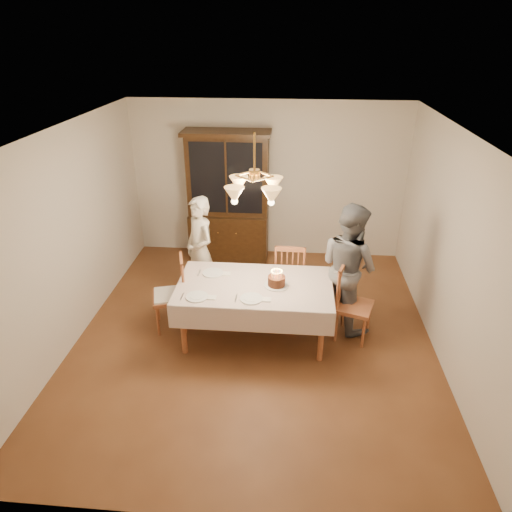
# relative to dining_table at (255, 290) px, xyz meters

# --- Properties ---
(ground) EXTENTS (5.00, 5.00, 0.00)m
(ground) POSITION_rel_dining_table_xyz_m (0.00, 0.00, -0.68)
(ground) COLOR #583019
(ground) RESTS_ON ground
(room_shell) EXTENTS (5.00, 5.00, 5.00)m
(room_shell) POSITION_rel_dining_table_xyz_m (0.00, 0.00, 0.90)
(room_shell) COLOR white
(room_shell) RESTS_ON ground
(dining_table) EXTENTS (1.90, 1.10, 0.76)m
(dining_table) POSITION_rel_dining_table_xyz_m (0.00, 0.00, 0.00)
(dining_table) COLOR brown
(dining_table) RESTS_ON ground
(china_hutch) EXTENTS (1.38, 0.54, 2.16)m
(china_hutch) POSITION_rel_dining_table_xyz_m (-0.63, 2.25, 0.36)
(china_hutch) COLOR black
(china_hutch) RESTS_ON ground
(chair_far_side) EXTENTS (0.47, 0.45, 1.00)m
(chair_far_side) POSITION_rel_dining_table_xyz_m (0.43, 0.78, -0.24)
(chair_far_side) COLOR brown
(chair_far_side) RESTS_ON ground
(chair_left_end) EXTENTS (0.53, 0.54, 1.00)m
(chair_left_end) POSITION_rel_dining_table_xyz_m (-1.11, 0.12, -0.23)
(chair_left_end) COLOR brown
(chair_left_end) RESTS_ON ground
(chair_right_end) EXTENTS (0.54, 0.55, 1.00)m
(chair_right_end) POSITION_rel_dining_table_xyz_m (1.24, 0.09, -0.24)
(chair_right_end) COLOR brown
(chair_right_end) RESTS_ON ground
(elderly_woman) EXTENTS (0.65, 0.68, 1.56)m
(elderly_woman) POSITION_rel_dining_table_xyz_m (-0.84, 0.84, 0.10)
(elderly_woman) COLOR beige
(elderly_woman) RESTS_ON ground
(adult_in_grey) EXTENTS (1.02, 1.05, 1.70)m
(adult_in_grey) POSITION_rel_dining_table_xyz_m (1.17, 0.39, 0.17)
(adult_in_grey) COLOR slate
(adult_in_grey) RESTS_ON ground
(birthday_cake) EXTENTS (0.30, 0.30, 0.21)m
(birthday_cake) POSITION_rel_dining_table_xyz_m (0.27, -0.01, 0.14)
(birthday_cake) COLOR white
(birthday_cake) RESTS_ON dining_table
(place_setting_near_left) EXTENTS (0.41, 0.26, 0.02)m
(place_setting_near_left) POSITION_rel_dining_table_xyz_m (-0.63, -0.35, 0.08)
(place_setting_near_left) COLOR white
(place_setting_near_left) RESTS_ON dining_table
(place_setting_near_right) EXTENTS (0.41, 0.27, 0.02)m
(place_setting_near_right) POSITION_rel_dining_table_xyz_m (0.00, -0.34, 0.08)
(place_setting_near_right) COLOR white
(place_setting_near_right) RESTS_ON dining_table
(place_setting_far_left) EXTENTS (0.41, 0.27, 0.02)m
(place_setting_far_left) POSITION_rel_dining_table_xyz_m (-0.55, 0.23, 0.08)
(place_setting_far_left) COLOR white
(place_setting_far_left) RESTS_ON dining_table
(chandelier) EXTENTS (0.62, 0.62, 0.73)m
(chandelier) POSITION_rel_dining_table_xyz_m (-0.00, -0.00, 1.29)
(chandelier) COLOR #BF8C3F
(chandelier) RESTS_ON ground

